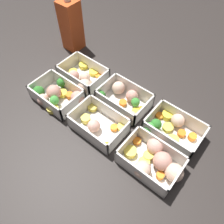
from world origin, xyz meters
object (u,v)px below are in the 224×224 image
object	(u,v)px
container_near_center	(99,124)
container_far_center	(125,100)
container_near_right	(155,161)
container_far_left	(83,77)
container_far_right	(170,128)
juice_carton	(71,26)
container_near_left	(57,95)

from	to	relation	value
container_near_center	container_far_center	bearing A→B (deg)	88.97
container_near_center	container_near_right	xyz separation A→B (m)	(0.19, 0.00, 0.01)
container_far_left	container_far_right	distance (m)	0.35
container_far_center	container_far_right	world-z (taller)	same
container_near_right	container_far_center	bearing A→B (deg)	148.02
juice_carton	container_near_center	bearing A→B (deg)	-34.56
container_far_left	juice_carton	world-z (taller)	juice_carton
container_far_right	container_far_left	bearing A→B (deg)	-178.03
container_near_right	container_far_right	xyz separation A→B (m)	(-0.02, 0.12, -0.00)
container_near_center	container_far_left	bearing A→B (deg)	147.19
container_far_center	container_near_left	bearing A→B (deg)	-145.18
container_near_left	container_far_center	world-z (taller)	same
container_near_center	container_far_center	world-z (taller)	same
container_near_center	container_near_right	bearing A→B (deg)	1.33
container_near_left	juice_carton	world-z (taller)	juice_carton
container_far_center	container_far_left	bearing A→B (deg)	-176.02
container_near_right	container_far_left	distance (m)	0.38
container_far_right	juice_carton	distance (m)	0.53
container_near_left	juice_carton	xyz separation A→B (m)	(-0.16, 0.24, 0.07)
container_near_right	container_far_right	size ratio (longest dim) A/B	1.13
container_near_right	juice_carton	xyz separation A→B (m)	(-0.54, 0.23, 0.07)
container_near_left	container_far_center	xyz separation A→B (m)	(0.18, 0.13, -0.00)
container_near_right	container_far_left	size ratio (longest dim) A/B	1.13
container_near_center	juice_carton	size ratio (longest dim) A/B	0.81
container_near_left	container_near_right	size ratio (longest dim) A/B	0.93
container_far_left	juice_carton	distance (m)	0.22
container_far_left	juice_carton	size ratio (longest dim) A/B	0.80
container_far_left	container_far_center	xyz separation A→B (m)	(0.18, 0.01, 0.00)
container_far_left	container_far_center	world-z (taller)	same
container_near_right	container_far_left	xyz separation A→B (m)	(-0.37, 0.11, -0.00)
container_near_right	juice_carton	size ratio (longest dim) A/B	0.90
container_near_left	container_near_right	xyz separation A→B (m)	(0.38, 0.01, 0.00)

